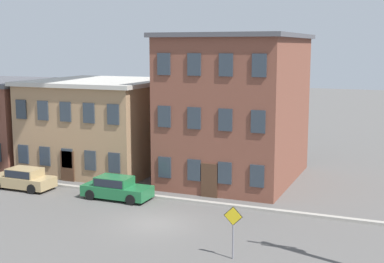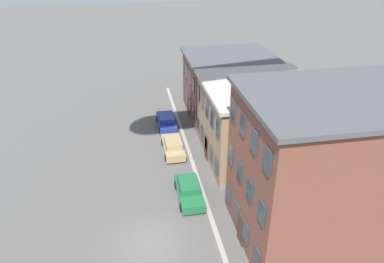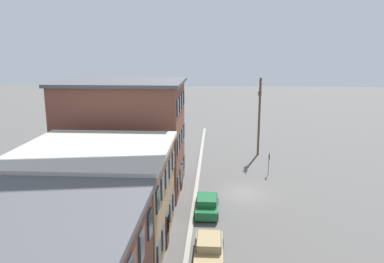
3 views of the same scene
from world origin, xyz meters
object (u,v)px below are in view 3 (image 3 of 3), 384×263
(car_tan, at_px, (209,248))
(caution_sign, at_px, (269,160))
(utility_pole, at_px, (259,112))
(car_green, at_px, (207,204))

(car_tan, bearing_deg, caution_sign, -19.83)
(car_tan, bearing_deg, utility_pole, -13.23)
(car_tan, relative_size, caution_sign, 1.77)
(car_tan, bearing_deg, car_green, 2.46)
(car_green, bearing_deg, utility_pole, -19.10)
(car_green, bearing_deg, caution_sign, -32.98)
(car_tan, height_order, car_green, same)
(car_green, bearing_deg, car_tan, -177.54)
(car_green, relative_size, utility_pole, 0.45)
(car_tan, height_order, caution_sign, caution_sign)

